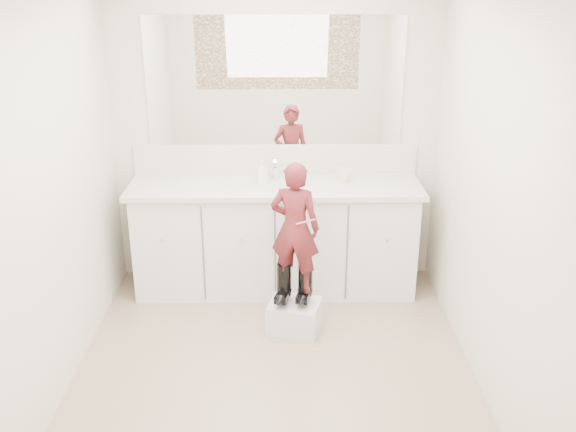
{
  "coord_description": "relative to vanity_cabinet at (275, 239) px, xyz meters",
  "views": [
    {
      "loc": [
        0.06,
        -3.51,
        2.48
      ],
      "look_at": [
        0.09,
        0.55,
        0.89
      ],
      "focal_mm": 40.0,
      "sensor_mm": 36.0,
      "label": 1
    }
  ],
  "objects": [
    {
      "name": "faucet",
      "position": [
        0.0,
        0.15,
        0.52
      ],
      "size": [
        0.08,
        0.08,
        0.1
      ],
      "primitive_type": "cylinder",
      "color": "silver",
      "rests_on": "countertop"
    },
    {
      "name": "backsplash",
      "position": [
        0.0,
        0.26,
        0.59
      ],
      "size": [
        2.28,
        0.03,
        0.25
      ],
      "primitive_type": "cube",
      "color": "beige",
      "rests_on": "countertop"
    },
    {
      "name": "wall_back",
      "position": [
        0.0,
        0.27,
        0.77
      ],
      "size": [
        2.6,
        0.0,
        2.6
      ],
      "primitive_type": "plane",
      "rotation": [
        1.57,
        0.0,
        0.0
      ],
      "color": "beige",
      "rests_on": "floor"
    },
    {
      "name": "wall_left",
      "position": [
        -1.3,
        -1.23,
        0.78
      ],
      "size": [
        0.0,
        3.0,
        3.0
      ],
      "primitive_type": "plane",
      "rotation": [
        1.57,
        0.0,
        1.57
      ],
      "color": "beige",
      "rests_on": "floor"
    },
    {
      "name": "boot_right",
      "position": [
        0.22,
        -0.67,
        -0.05
      ],
      "size": [
        0.16,
        0.22,
        0.3
      ],
      "primitive_type": null,
      "rotation": [
        0.0,
        0.0,
        -0.27
      ],
      "color": "black",
      "rests_on": "step_stool"
    },
    {
      "name": "dot_panel",
      "position": [
        0.0,
        -2.71,
        1.22
      ],
      "size": [
        2.0,
        0.01,
        1.2
      ],
      "primitive_type": "cube",
      "color": "#472819",
      "rests_on": "wall_front"
    },
    {
      "name": "step_stool",
      "position": [
        0.14,
        -0.69,
        -0.31
      ],
      "size": [
        0.42,
        0.38,
        0.23
      ],
      "primitive_type": "cube",
      "rotation": [
        0.0,
        0.0,
        -0.27
      ],
      "color": "silver",
      "rests_on": "floor"
    },
    {
      "name": "floor",
      "position": [
        0.0,
        -1.23,
        -0.42
      ],
      "size": [
        3.0,
        3.0,
        0.0
      ],
      "primitive_type": "plane",
      "color": "#846A56",
      "rests_on": "ground"
    },
    {
      "name": "wall_front",
      "position": [
        0.0,
        -2.73,
        0.77
      ],
      "size": [
        2.6,
        0.0,
        2.6
      ],
      "primitive_type": "plane",
      "rotation": [
        -1.57,
        0.0,
        0.0
      ],
      "color": "beige",
      "rests_on": "floor"
    },
    {
      "name": "wall_right",
      "position": [
        1.3,
        -1.23,
        0.78
      ],
      "size": [
        0.0,
        3.0,
        3.0
      ],
      "primitive_type": "plane",
      "rotation": [
        1.57,
        0.0,
        -1.57
      ],
      "color": "beige",
      "rests_on": "floor"
    },
    {
      "name": "soap_bottle",
      "position": [
        -0.1,
        0.05,
        0.55
      ],
      "size": [
        0.09,
        0.09,
        0.18
      ],
      "primitive_type": "imported",
      "rotation": [
        0.0,
        0.0,
        0.1
      ],
      "color": "white",
      "rests_on": "countertop"
    },
    {
      "name": "toddler",
      "position": [
        0.14,
        -0.67,
        0.37
      ],
      "size": [
        0.39,
        0.31,
        0.95
      ],
      "primitive_type": "imported",
      "rotation": [
        0.0,
        0.0,
        2.88
      ],
      "color": "maroon",
      "rests_on": "step_stool"
    },
    {
      "name": "countertop",
      "position": [
        0.0,
        -0.01,
        0.45
      ],
      "size": [
        2.28,
        0.58,
        0.04
      ],
      "primitive_type": "cube",
      "color": "beige",
      "rests_on": "vanity_cabinet"
    },
    {
      "name": "vanity_cabinet",
      "position": [
        0.0,
        0.0,
        0.0
      ],
      "size": [
        2.2,
        0.55,
        0.85
      ],
      "primitive_type": "cube",
      "color": "silver",
      "rests_on": "floor"
    },
    {
      "name": "boot_left",
      "position": [
        0.07,
        -0.67,
        -0.05
      ],
      "size": [
        0.16,
        0.22,
        0.3
      ],
      "primitive_type": null,
      "rotation": [
        0.0,
        0.0,
        -0.27
      ],
      "color": "black",
      "rests_on": "step_stool"
    },
    {
      "name": "toothbrush",
      "position": [
        0.21,
        -0.75,
        0.45
      ],
      "size": [
        0.13,
        0.05,
        0.06
      ],
      "primitive_type": "cylinder",
      "rotation": [
        0.0,
        1.22,
        -0.27
      ],
      "color": "pink",
      "rests_on": "toddler"
    },
    {
      "name": "cup",
      "position": [
        0.54,
        0.07,
        0.52
      ],
      "size": [
        0.14,
        0.14,
        0.1
      ],
      "primitive_type": "imported",
      "rotation": [
        0.0,
        0.0,
        0.39
      ],
      "color": "#EFE9BF",
      "rests_on": "countertop"
    },
    {
      "name": "mirror",
      "position": [
        0.0,
        0.26,
        1.22
      ],
      "size": [
        2.0,
        0.02,
        1.0
      ],
      "primitive_type": "cube",
      "color": "white",
      "rests_on": "wall_back"
    }
  ]
}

